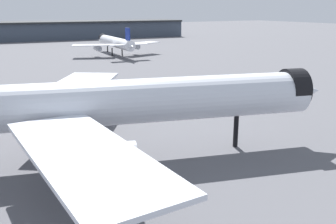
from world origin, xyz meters
TOP-DOWN VIEW (x-y plane):
  - ground at (0.00, 0.00)m, footprint 900.00×900.00m
  - airliner_near_gate at (2.48, 1.47)m, footprint 68.77×61.44m
  - airliner_far_taxiway at (51.65, 119.53)m, footprint 42.74×46.98m
  - terminal_building at (16.89, 229.78)m, footprint 250.48×51.84m
  - baggage_cart_trailing at (11.63, 39.46)m, footprint 2.02×2.46m

SIDE VIEW (x-z plane):
  - ground at x=0.00m, z-range 0.00..0.00m
  - baggage_cart_trailing at x=11.63m, z-range 0.07..1.89m
  - airliner_far_taxiway at x=51.65m, z-range -0.80..12.72m
  - terminal_building at x=16.89m, z-range -3.91..16.67m
  - airliner_near_gate at x=2.48m, z-range -1.15..18.16m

